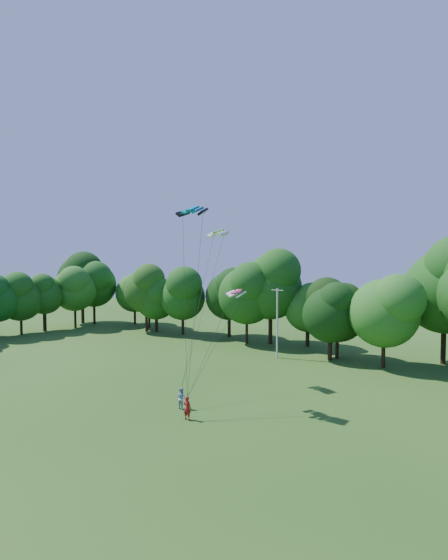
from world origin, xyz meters
The scene contains 9 objects.
ground centered at (0.00, 0.00, 0.00)m, with size 160.00×160.00×0.00m, color #234A14.
utility_pole centered at (-3.46, 30.46, 4.20)m, with size 1.63×0.23×8.16m.
kite_flyer_left centered at (1.09, 9.60, 0.86)m, with size 0.63×0.41×1.72m, color maroon.
kite_flyer_right centered at (-0.84, 11.08, 0.84)m, with size 0.81×0.63×1.67m, color #91AEC9.
kite_teal centered at (-1.01, 12.70, 15.62)m, with size 2.59×1.23×0.56m.
kite_green centered at (-3.44, 19.23, 14.22)m, with size 2.58×1.81×0.43m.
kite_pink centered at (1.95, 14.54, 9.04)m, with size 1.75×1.08×0.38m.
tree_back_west centered at (-29.03, 33.83, 6.95)m, with size 7.66×7.66×11.14m.
tree_back_center centered at (2.29, 34.37, 6.75)m, with size 7.44×7.44×10.82m.
Camera 1 is at (21.81, -13.64, 11.78)m, focal length 28.00 mm.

